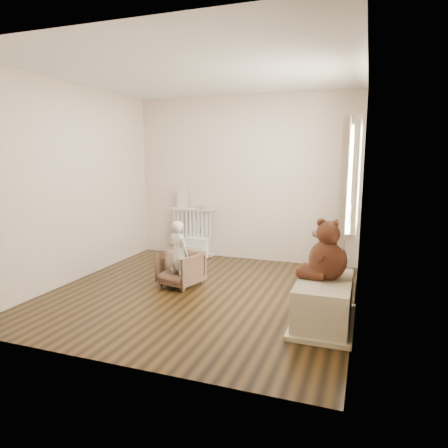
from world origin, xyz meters
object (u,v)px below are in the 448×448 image
(radiator, at_px, (192,233))
(plush_cat, at_px, (347,214))
(toy_bench, at_px, (324,304))
(armchair, at_px, (180,269))
(toy_vanity, at_px, (198,240))
(child, at_px, (178,253))
(teddy_bear, at_px, (328,258))

(radiator, relative_size, plush_cat, 2.96)
(toy_bench, bearing_deg, armchair, 162.46)
(armchair, height_order, plush_cat, plush_cat)
(toy_vanity, xyz_separation_m, toy_bench, (2.26, -2.05, -0.08))
(child, relative_size, teddy_bear, 1.41)
(teddy_bear, bearing_deg, toy_vanity, 142.46)
(child, bearing_deg, toy_bench, 178.53)
(armchair, distance_m, child, 0.22)
(toy_bench, xyz_separation_m, plush_cat, (0.14, 0.88, 0.80))
(armchair, relative_size, teddy_bear, 0.83)
(child, relative_size, toy_bench, 0.87)
(radiator, bearing_deg, toy_vanity, -15.06)
(toy_vanity, xyz_separation_m, armchair, (0.39, -1.46, -0.05))
(toy_bench, bearing_deg, toy_vanity, 137.79)
(armchair, relative_size, plush_cat, 1.83)
(armchair, distance_m, plush_cat, 2.18)
(toy_bench, bearing_deg, child, 163.86)
(teddy_bear, height_order, plush_cat, plush_cat)
(toy_bench, relative_size, teddy_bear, 1.62)
(toy_vanity, distance_m, child, 1.57)
(child, distance_m, toy_bench, 1.97)
(toy_vanity, distance_m, armchair, 1.51)
(plush_cat, bearing_deg, teddy_bear, -76.84)
(radiator, bearing_deg, plush_cat, -25.50)
(teddy_bear, bearing_deg, toy_bench, -102.92)
(child, xyz_separation_m, toy_bench, (1.88, -0.54, -0.24))
(armchair, height_order, toy_bench, armchair)
(radiator, height_order, toy_vanity, radiator)
(toy_vanity, height_order, teddy_bear, teddy_bear)
(toy_vanity, bearing_deg, armchair, -75.15)
(plush_cat, bearing_deg, toy_vanity, 175.74)
(child, xyz_separation_m, teddy_bear, (1.89, -0.49, 0.23))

